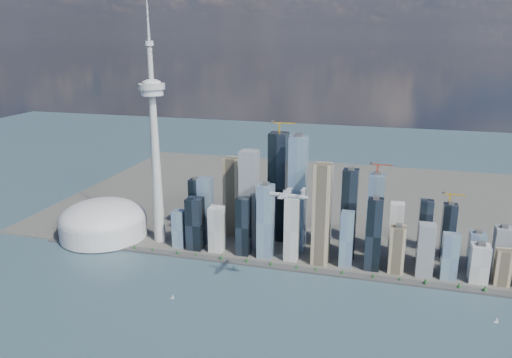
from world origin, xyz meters
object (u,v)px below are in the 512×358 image
(dome_stadium, at_px, (103,221))
(airplane, at_px, (287,195))
(needle_tower, at_px, (155,141))
(sailboat_west, at_px, (173,297))
(sailboat_east, at_px, (497,321))

(dome_stadium, xyz_separation_m, airplane, (478.30, -185.51, 163.08))
(dome_stadium, bearing_deg, needle_tower, 4.09)
(needle_tower, bearing_deg, dome_stadium, -175.91)
(needle_tower, relative_size, dome_stadium, 2.75)
(dome_stadium, distance_m, sailboat_west, 358.60)
(sailboat_west, distance_m, sailboat_east, 555.35)
(airplane, distance_m, sailboat_east, 404.35)
(sailboat_east, bearing_deg, dome_stadium, 172.95)
(dome_stadium, distance_m, airplane, 538.31)
(dome_stadium, xyz_separation_m, sailboat_east, (828.72, -153.28, -36.09))
(dome_stadium, bearing_deg, sailboat_east, -10.48)
(sailboat_west, bearing_deg, needle_tower, 116.51)
(sailboat_west, bearing_deg, sailboat_east, 3.27)
(airplane, relative_size, sailboat_east, 6.91)
(dome_stadium, relative_size, sailboat_east, 19.15)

